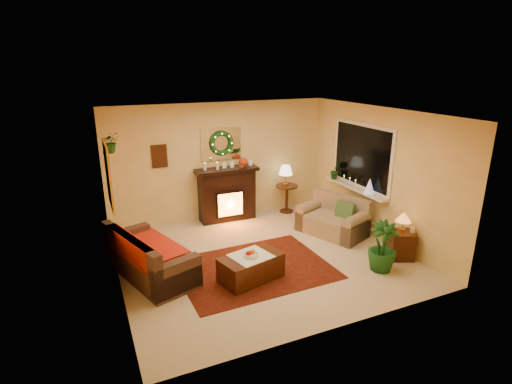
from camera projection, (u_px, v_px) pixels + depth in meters
name	position (u px, v px, depth m)	size (l,w,h in m)	color
floor	(264.00, 257.00, 7.29)	(5.00, 5.00, 0.00)	beige
ceiling	(265.00, 113.00, 6.49)	(5.00, 5.00, 0.00)	white
wall_back	(221.00, 162.00, 8.85)	(5.00, 5.00, 0.00)	#EFD88C
wall_front	(341.00, 239.00, 4.93)	(5.00, 5.00, 0.00)	#EFD88C
wall_left	(112.00, 210.00, 5.93)	(4.50, 4.50, 0.00)	#EFD88C
wall_right	(379.00, 174.00, 7.86)	(4.50, 4.50, 0.00)	#EFD88C
area_rug	(254.00, 268.00, 6.88)	(2.54, 1.91, 0.01)	#6B0203
sofa	(150.00, 251.00, 6.56)	(0.81, 1.84, 0.79)	#512E18
red_throw	(146.00, 246.00, 6.71)	(0.86, 1.40, 0.02)	red
fireplace	(227.00, 196.00, 8.91)	(1.23, 0.39, 1.13)	black
poinsettia	(243.00, 162.00, 8.81)	(0.20, 0.20, 0.20)	red
mantel_candle_a	(205.00, 168.00, 8.51)	(0.06, 0.06, 0.19)	white
mantel_candle_b	(217.00, 167.00, 8.57)	(0.06, 0.06, 0.19)	white
mantel_mirror	(221.00, 144.00, 8.71)	(0.92, 0.02, 0.72)	white
wreath	(222.00, 143.00, 8.67)	(0.55, 0.55, 0.11)	#194719
wall_art	(159.00, 156.00, 8.23)	(0.32, 0.03, 0.48)	#381E11
gold_mirror	(108.00, 176.00, 6.06)	(0.03, 0.84, 1.00)	gold
hanging_plant	(112.00, 151.00, 6.70)	(0.33, 0.28, 0.36)	#194719
loveseat	(332.00, 215.00, 8.18)	(0.78, 1.34, 0.78)	#A39384
window_frame	(362.00, 156.00, 8.25)	(0.03, 1.86, 1.36)	white
window_glass	(361.00, 156.00, 8.25)	(0.02, 1.70, 1.22)	black
window_sill	(355.00, 188.00, 8.42)	(0.22, 1.86, 0.04)	white
mini_tree	(370.00, 186.00, 7.96)	(0.22, 0.22, 0.32)	silver
sill_plant	(335.00, 171.00, 8.94)	(0.28, 0.23, 0.52)	#0F3813
side_table_round	(287.00, 199.00, 9.44)	(0.51, 0.51, 0.66)	black
lamp_cream	(286.00, 176.00, 9.26)	(0.32, 0.32, 0.49)	beige
end_table_square	(401.00, 244.00, 7.20)	(0.41, 0.41, 0.51)	#492119
lamp_tiffany	(403.00, 219.00, 7.06)	(0.28, 0.28, 0.41)	orange
coffee_table	(251.00, 268.00, 6.48)	(1.00, 0.55, 0.42)	#3A1C11
fruit_bowl	(251.00, 255.00, 6.38)	(0.24, 0.24, 0.06)	silver
floor_palm	(383.00, 246.00, 6.71)	(1.45, 1.45, 2.59)	#1B3D1E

